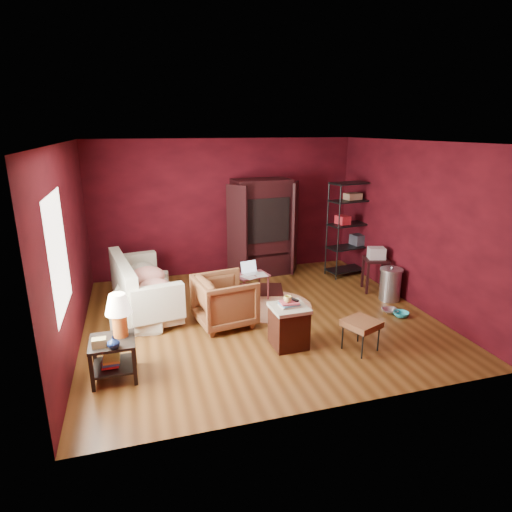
{
  "coord_description": "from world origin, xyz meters",
  "views": [
    {
      "loc": [
        -1.85,
        -6.18,
        3.0
      ],
      "look_at": [
        0.0,
        0.2,
        1.0
      ],
      "focal_mm": 30.0,
      "sensor_mm": 36.0,
      "label": 1
    }
  ],
  "objects_px": {
    "laptop_desk": "(252,277)",
    "wire_shelving": "(351,225)",
    "sofa": "(143,290)",
    "tv_armoire": "(262,226)",
    "armchair": "(225,298)",
    "hamper": "(289,325)",
    "side_table": "(116,328)"
  },
  "relations": [
    {
      "from": "wire_shelving",
      "to": "tv_armoire",
      "type": "bearing_deg",
      "value": 153.8
    },
    {
      "from": "sofa",
      "to": "hamper",
      "type": "distance_m",
      "value": 2.67
    },
    {
      "from": "hamper",
      "to": "armchair",
      "type": "bearing_deg",
      "value": 127.22
    },
    {
      "from": "side_table",
      "to": "wire_shelving",
      "type": "relative_size",
      "value": 0.55
    },
    {
      "from": "sofa",
      "to": "hamper",
      "type": "bearing_deg",
      "value": -125.26
    },
    {
      "from": "armchair",
      "to": "laptop_desk",
      "type": "distance_m",
      "value": 1.1
    },
    {
      "from": "sofa",
      "to": "side_table",
      "type": "height_order",
      "value": "side_table"
    },
    {
      "from": "laptop_desk",
      "to": "tv_armoire",
      "type": "distance_m",
      "value": 1.58
    },
    {
      "from": "hamper",
      "to": "tv_armoire",
      "type": "bearing_deg",
      "value": 79.97
    },
    {
      "from": "wire_shelving",
      "to": "sofa",
      "type": "bearing_deg",
      "value": -179.5
    },
    {
      "from": "laptop_desk",
      "to": "wire_shelving",
      "type": "relative_size",
      "value": 0.35
    },
    {
      "from": "hamper",
      "to": "laptop_desk",
      "type": "height_order",
      "value": "hamper"
    },
    {
      "from": "hamper",
      "to": "side_table",
      "type": "bearing_deg",
      "value": -177.21
    },
    {
      "from": "hamper",
      "to": "wire_shelving",
      "type": "xyz_separation_m",
      "value": [
        2.34,
        2.61,
        0.75
      ]
    },
    {
      "from": "hamper",
      "to": "laptop_desk",
      "type": "xyz_separation_m",
      "value": [
        -0.04,
        1.81,
        0.11
      ]
    },
    {
      "from": "sofa",
      "to": "tv_armoire",
      "type": "height_order",
      "value": "tv_armoire"
    },
    {
      "from": "wire_shelving",
      "to": "hamper",
      "type": "bearing_deg",
      "value": -141.65
    },
    {
      "from": "hamper",
      "to": "laptop_desk",
      "type": "bearing_deg",
      "value": 91.18
    },
    {
      "from": "sofa",
      "to": "armchair",
      "type": "xyz_separation_m",
      "value": [
        1.22,
        -0.88,
        0.06
      ]
    },
    {
      "from": "sofa",
      "to": "tv_armoire",
      "type": "distance_m",
      "value": 2.9
    },
    {
      "from": "sofa",
      "to": "laptop_desk",
      "type": "height_order",
      "value": "sofa"
    },
    {
      "from": "sofa",
      "to": "armchair",
      "type": "bearing_deg",
      "value": -117.8
    },
    {
      "from": "laptop_desk",
      "to": "armchair",
      "type": "bearing_deg",
      "value": -141.08
    },
    {
      "from": "sofa",
      "to": "laptop_desk",
      "type": "xyz_separation_m",
      "value": [
        1.91,
        -0.02,
        0.05
      ]
    },
    {
      "from": "side_table",
      "to": "hamper",
      "type": "height_order",
      "value": "side_table"
    },
    {
      "from": "hamper",
      "to": "wire_shelving",
      "type": "relative_size",
      "value": 0.36
    },
    {
      "from": "armchair",
      "to": "laptop_desk",
      "type": "relative_size",
      "value": 1.26
    },
    {
      "from": "side_table",
      "to": "armchair",
      "type": "bearing_deg",
      "value": 33.69
    },
    {
      "from": "tv_armoire",
      "to": "armchair",
      "type": "bearing_deg",
      "value": -125.31
    },
    {
      "from": "laptop_desk",
      "to": "tv_armoire",
      "type": "height_order",
      "value": "tv_armoire"
    },
    {
      "from": "sofa",
      "to": "wire_shelving",
      "type": "relative_size",
      "value": 0.99
    },
    {
      "from": "side_table",
      "to": "laptop_desk",
      "type": "xyz_separation_m",
      "value": [
        2.27,
        1.92,
        -0.21
      ]
    }
  ]
}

